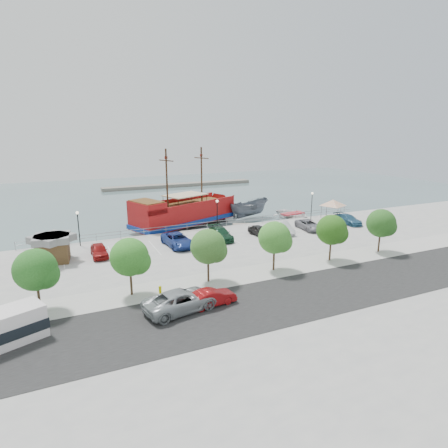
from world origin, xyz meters
name	(u,v)px	position (x,y,z in m)	size (l,w,h in m)	color
ground	(238,250)	(0.00, 0.00, -1.00)	(160.00, 160.00, 0.00)	#455D61
land_slab	(362,324)	(0.00, -21.00, -0.60)	(100.00, 58.00, 1.20)	gray
street	(320,291)	(0.00, -16.00, 0.01)	(100.00, 8.00, 0.04)	black
sidewalk	(282,269)	(0.00, -10.00, 0.01)	(100.00, 4.00, 0.05)	#A5A39F
seawall_railing	(214,224)	(0.00, 7.80, 0.53)	(50.00, 0.06, 1.00)	gray
far_shore	(180,185)	(10.00, 55.00, -0.60)	(40.00, 3.00, 0.80)	slate
pirate_ship	(192,212)	(-0.98, 14.43, 1.10)	(20.14, 12.26, 12.55)	#A01111
patrol_boat	(249,210)	(9.26, 14.42, 0.50)	(2.91, 7.74, 2.99)	slate
speedboat	(293,216)	(15.41, 10.61, -0.31)	(4.77, 6.68, 1.38)	white
dock_west	(108,243)	(-14.48, 9.20, -0.82)	(6.22, 1.78, 0.36)	gray
dock_mid	(255,226)	(7.53, 9.20, -0.80)	(6.86, 1.96, 0.39)	gray
dock_east	(295,221)	(14.85, 9.20, -0.80)	(7.07, 2.02, 0.40)	gray
shed	(53,247)	(-20.92, 1.88, 1.54)	(3.84, 3.84, 2.89)	#50381F
canopy_tent	(333,200)	(18.79, 4.89, 3.15)	(5.69, 5.69, 3.63)	slate
street_van	(182,300)	(-12.00, -14.40, 0.83)	(2.77, 6.00, 1.67)	#959C9F
street_sedan	(211,297)	(-9.57, -14.55, 0.67)	(1.42, 4.08, 1.34)	maroon
fire_hydrant	(160,290)	(-12.75, -10.80, 0.40)	(0.26, 0.26, 0.74)	#CDC400
lamp_post_left	(78,222)	(-18.00, 6.50, 2.94)	(0.36, 0.36, 4.28)	black
lamp_post_mid	(217,209)	(0.00, 6.50, 2.94)	(0.36, 0.36, 4.28)	black
lamp_post_right	(312,201)	(16.00, 6.50, 2.94)	(0.36, 0.36, 4.28)	black
tree_a	(38,271)	(-21.85, -10.07, 3.30)	(3.30, 3.20, 5.00)	#473321
tree_b	(131,258)	(-14.85, -10.07, 3.30)	(3.30, 3.20, 5.00)	#473321
tree_c	(210,248)	(-7.85, -10.07, 3.30)	(3.30, 3.20, 5.00)	#473321
tree_d	(276,239)	(-0.85, -10.07, 3.30)	(3.30, 3.20, 5.00)	#473321
tree_e	(333,231)	(6.15, -10.07, 3.30)	(3.30, 3.20, 5.00)	#473321
tree_f	(382,224)	(13.15, -10.07, 3.30)	(3.30, 3.20, 5.00)	#473321
parked_car_a	(99,251)	(-16.34, 1.47, 0.70)	(1.66, 4.12, 1.40)	maroon
parked_car_c	(178,240)	(-7.31, 1.57, 0.78)	(2.61, 5.65, 1.57)	navy
parked_car_d	(221,234)	(-1.44, 2.10, 0.75)	(2.10, 5.15, 1.50)	#163E26
parked_car_e	(260,231)	(3.98, 1.56, 0.67)	(1.58, 3.92, 1.34)	black
parked_car_f	(283,227)	(7.50, 1.46, 0.76)	(1.60, 4.58, 1.51)	white
parked_car_g	(309,225)	(11.82, 1.42, 0.68)	(2.26, 4.89, 1.36)	gray
parked_car_h	(348,219)	(19.10, 1.71, 0.70)	(1.95, 4.80, 1.39)	#2D6082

